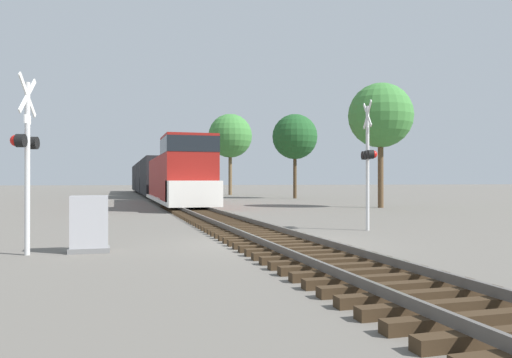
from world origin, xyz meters
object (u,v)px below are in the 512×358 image
at_px(crossing_signal_near, 26,150).
at_px(relay_cabinet, 89,225).
at_px(tree_mid_background, 295,137).
at_px(freight_train, 154,178).
at_px(tree_deep_background, 230,136).
at_px(crossing_signal_far, 368,158).
at_px(tree_far_right, 381,116).

distance_m(crossing_signal_near, relay_cabinet, 2.23).
bearing_deg(tree_mid_background, freight_train, 142.99).
xyz_separation_m(crossing_signal_near, tree_deep_background, (15.53, 46.92, 4.79)).
distance_m(crossing_signal_far, tree_mid_background, 31.77).
xyz_separation_m(crossing_signal_far, relay_cabinet, (-8.99, -2.94, -1.85)).
relative_size(freight_train, relay_cabinet, 43.74).
distance_m(relay_cabinet, tree_far_right, 23.78).
relative_size(relay_cabinet, tree_far_right, 0.17).
bearing_deg(tree_mid_background, crossing_signal_far, -105.73).
distance_m(freight_train, tree_far_right, 29.98).
xyz_separation_m(freight_train, tree_mid_background, (12.83, -9.67, 3.98)).
bearing_deg(crossing_signal_far, tree_far_right, -19.91).
relative_size(crossing_signal_far, tree_mid_background, 0.54).
bearing_deg(freight_train, relay_cabinet, -96.27).
height_order(crossing_signal_near, tree_far_right, tree_far_right).
relative_size(tree_far_right, tree_deep_background, 0.80).
bearing_deg(tree_far_right, relay_cabinet, -136.80).
bearing_deg(crossing_signal_far, tree_deep_background, 4.83).
height_order(crossing_signal_far, relay_cabinet, crossing_signal_far).
bearing_deg(freight_train, tree_mid_background, -37.01).
xyz_separation_m(crossing_signal_near, relay_cabinet, (1.37, 0.08, -1.75)).
relative_size(relay_cabinet, tree_deep_background, 0.14).
bearing_deg(tree_deep_background, relay_cabinet, -106.81).
distance_m(freight_train, tree_mid_background, 16.56).
height_order(crossing_signal_far, tree_far_right, tree_far_right).
bearing_deg(tree_mid_background, tree_far_right, -92.10).
height_order(freight_train, relay_cabinet, freight_train).
relative_size(freight_train, tree_deep_background, 5.96).
xyz_separation_m(freight_train, crossing_signal_far, (4.27, -40.07, 0.47)).
bearing_deg(tree_deep_background, tree_mid_background, -75.89).
relative_size(freight_train, crossing_signal_far, 13.25).
height_order(relay_cabinet, tree_deep_background, tree_deep_background).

